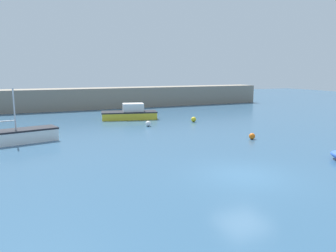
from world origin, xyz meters
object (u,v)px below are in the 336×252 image
mooring_buoy_orange (252,136)px  mooring_buoy_white (148,124)px  cabin_cruiser_white (130,113)px  mooring_buoy_yellow (194,119)px  sailboat_short_mast (16,136)px

mooring_buoy_orange → mooring_buoy_white: (-4.91, 8.30, 0.02)m
cabin_cruiser_white → mooring_buoy_yellow: (5.05, -4.31, -0.33)m
mooring_buoy_white → mooring_buoy_yellow: bearing=7.2°
sailboat_short_mast → mooring_buoy_orange: sailboat_short_mast is taller
cabin_cruiser_white → mooring_buoy_yellow: size_ratio=12.08×
mooring_buoy_white → sailboat_short_mast: bearing=-165.0°
sailboat_short_mast → mooring_buoy_yellow: (15.57, 3.48, -0.24)m
sailboat_short_mast → mooring_buoy_white: sailboat_short_mast is taller
mooring_buoy_yellow → cabin_cruiser_white: bearing=139.5°
sailboat_short_mast → mooring_buoy_white: (10.65, 2.86, -0.24)m
sailboat_short_mast → mooring_buoy_white: size_ratio=11.83×
sailboat_short_mast → cabin_cruiser_white: 13.09m
sailboat_short_mast → mooring_buoy_yellow: sailboat_short_mast is taller
cabin_cruiser_white → mooring_buoy_white: (0.13, -4.93, -0.34)m
cabin_cruiser_white → sailboat_short_mast: bearing=49.3°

